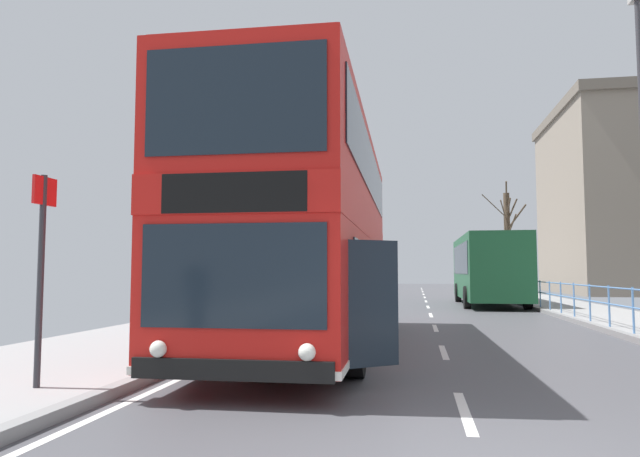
% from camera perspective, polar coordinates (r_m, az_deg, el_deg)
% --- Properties ---
extents(double_decker_bus_main, '(3.36, 11.45, 4.55)m').
position_cam_1_polar(double_decker_bus_main, '(12.19, -0.75, -0.52)').
color(double_decker_bus_main, red).
rests_on(double_decker_bus_main, ground).
extents(background_bus_far_lane, '(2.76, 9.45, 3.19)m').
position_cam_1_polar(background_bus_far_lane, '(28.06, 16.47, -3.81)').
color(background_bus_far_lane, '#19512D').
rests_on(background_bus_far_lane, ground).
extents(pedestrian_railing_far_kerb, '(0.05, 33.45, 1.07)m').
position_cam_1_polar(pedestrian_railing_far_kerb, '(19.97, 24.07, -6.02)').
color(pedestrian_railing_far_kerb, '#598CC6').
rests_on(pedestrian_railing_far_kerb, ground).
extents(bus_stop_sign_near, '(0.08, 0.44, 2.65)m').
position_cam_1_polar(bus_stop_sign_near, '(7.98, -26.09, -2.44)').
color(bus_stop_sign_near, '#2D2D33').
rests_on(bus_stop_sign_near, ground).
extents(bare_tree_far_00, '(2.61, 1.88, 7.15)m').
position_cam_1_polar(bare_tree_far_00, '(38.46, 18.27, -1.08)').
color(bare_tree_far_00, '#4C3D2D').
rests_on(bare_tree_far_00, ground).
extents(background_building_00, '(9.78, 14.65, 13.69)m').
position_cam_1_polar(background_building_00, '(47.42, 28.15, 2.60)').
color(background_building_00, gray).
rests_on(background_building_00, ground).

